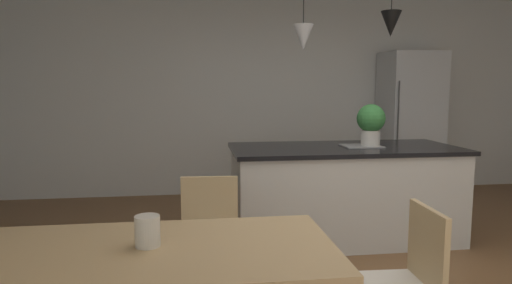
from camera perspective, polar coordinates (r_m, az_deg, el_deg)
wall_back_kitchen at (r=6.28m, az=2.76°, el=5.94°), size 10.00×0.12×2.70m
dining_table at (r=2.22m, az=-17.53°, el=-14.50°), size 2.04×0.86×0.73m
chair_far_right at (r=3.01m, az=-5.88°, el=-12.27°), size 0.42×0.42×0.87m
kitchen_island at (r=4.44m, az=11.04°, el=-6.21°), size 2.15×0.97×0.91m
refrigerator at (r=6.49m, az=18.88°, el=2.19°), size 0.74×0.67×1.93m
pendant_over_island_main at (r=4.23m, az=6.00°, el=13.08°), size 0.19×0.19×0.90m
pendant_over_island_aux at (r=4.52m, az=16.71°, el=14.15°), size 0.19×0.19×0.77m
potted_plant_on_island at (r=4.43m, az=14.35°, el=2.43°), size 0.27×0.27×0.40m
vase_on_dining_table at (r=2.19m, az=-13.58°, el=-10.91°), size 0.12×0.12×0.15m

